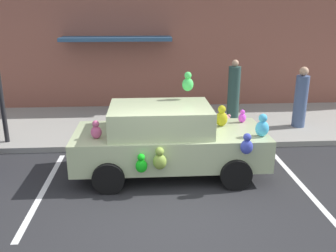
# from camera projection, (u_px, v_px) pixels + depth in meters

# --- Properties ---
(ground_plane) EXTENTS (60.00, 60.00, 0.00)m
(ground_plane) POSITION_uv_depth(u_px,v_px,m) (168.00, 212.00, 6.57)
(ground_plane) COLOR #262628
(sidewalk) EXTENTS (24.00, 4.00, 0.15)m
(sidewalk) POSITION_uv_depth(u_px,v_px,m) (158.00, 124.00, 11.29)
(sidewalk) COLOR gray
(sidewalk) RESTS_ON ground
(storefront_building) EXTENTS (24.00, 1.25, 6.40)m
(storefront_building) POSITION_uv_depth(u_px,v_px,m) (154.00, 18.00, 12.36)
(storefront_building) COLOR brown
(storefront_building) RESTS_ON ground
(parking_stripe_front) EXTENTS (0.12, 3.60, 0.01)m
(parking_stripe_front) POSITION_uv_depth(u_px,v_px,m) (298.00, 182.00, 7.69)
(parking_stripe_front) COLOR silver
(parking_stripe_front) RESTS_ON ground
(parking_stripe_rear) EXTENTS (0.12, 3.60, 0.01)m
(parking_stripe_rear) POSITION_uv_depth(u_px,v_px,m) (44.00, 190.00, 7.36)
(parking_stripe_rear) COLOR silver
(parking_stripe_rear) RESTS_ON ground
(plush_covered_car) EXTENTS (4.10, 2.01, 2.16)m
(plush_covered_car) POSITION_uv_depth(u_px,v_px,m) (168.00, 139.00, 7.88)
(plush_covered_car) COLOR #ABBA8C
(plush_covered_car) RESTS_ON ground
(teddy_bear_on_sidewalk) EXTENTS (0.34, 0.28, 0.65)m
(teddy_bear_on_sidewalk) POSITION_uv_depth(u_px,v_px,m) (225.00, 127.00, 9.85)
(teddy_bear_on_sidewalk) COLOR pink
(teddy_bear_on_sidewalk) RESTS_ON sidewalk
(pedestrian_near_shopfront) EXTENTS (0.38, 0.38, 1.86)m
(pedestrian_near_shopfront) POSITION_uv_depth(u_px,v_px,m) (234.00, 92.00, 11.38)
(pedestrian_near_shopfront) COLOR #294640
(pedestrian_near_shopfront) RESTS_ON sidewalk
(pedestrian_walking_past) EXTENTS (0.37, 0.37, 1.77)m
(pedestrian_walking_past) POSITION_uv_depth(u_px,v_px,m) (301.00, 99.00, 10.59)
(pedestrian_walking_past) COLOR #455880
(pedestrian_walking_past) RESTS_ON sidewalk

